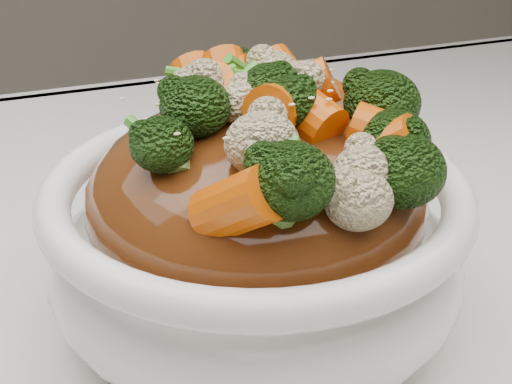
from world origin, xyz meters
name	(u,v)px	position (x,y,z in m)	size (l,w,h in m)	color
tablecloth	(156,352)	(0.00, 0.00, 0.73)	(1.20, 0.80, 0.04)	silver
bowl	(256,247)	(0.06, -0.01, 0.79)	(0.22, 0.22, 0.09)	white
sauce_base	(256,197)	(0.06, -0.01, 0.82)	(0.17, 0.17, 0.10)	#54270E
carrots	(256,79)	(0.06, -0.01, 0.89)	(0.17, 0.17, 0.05)	#D65506
broccoli	(256,82)	(0.06, -0.01, 0.88)	(0.17, 0.17, 0.04)	black
cauliflower	(256,86)	(0.06, -0.01, 0.88)	(0.17, 0.17, 0.04)	beige
scallions	(256,77)	(0.06, -0.01, 0.89)	(0.13, 0.13, 0.02)	#3E9622
sesame_seeds	(256,77)	(0.06, -0.01, 0.89)	(0.16, 0.16, 0.01)	beige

